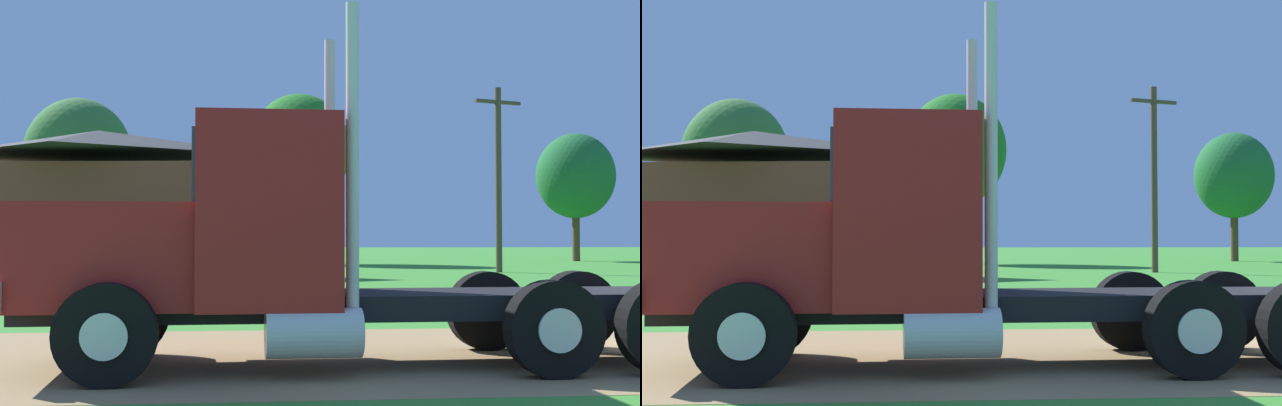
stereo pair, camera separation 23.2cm
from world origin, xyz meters
The scene contains 6 objects.
truck_foreground_white centered at (-5.43, -0.88, 1.28)m, with size 8.12×2.79×4.00m.
shed_building centered at (-10.95, 22.82, 2.66)m, with size 11.08×8.93×5.52m.
utility_pole_near centered at (5.09, 24.06, 4.07)m, with size 2.13×0.83×7.65m.
tree_left centered at (-13.86, 35.04, 5.59)m, with size 5.55×5.55×8.65m.
tree_mid centered at (-2.30, 35.79, 6.12)m, with size 5.52×5.52×9.18m.
tree_right centered at (14.46, 39.05, 5.06)m, with size 4.62×4.62×7.62m.
Camera 1 is at (-5.78, -10.87, 1.50)m, focal length 48.80 mm.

